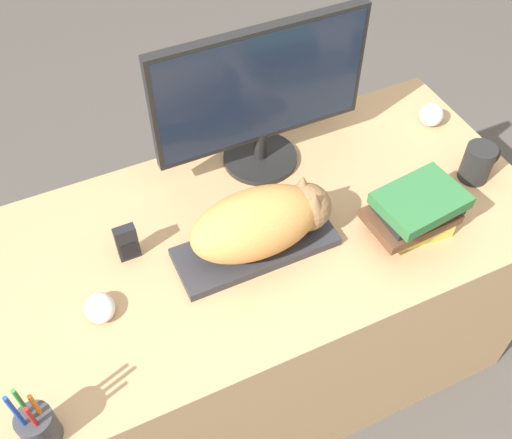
{
  "coord_description": "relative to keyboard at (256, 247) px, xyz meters",
  "views": [
    {
      "loc": [
        -0.42,
        -0.52,
        1.89
      ],
      "look_at": [
        -0.02,
        0.34,
        0.78
      ],
      "focal_mm": 42.0,
      "sensor_mm": 36.0,
      "label": 1
    }
  ],
  "objects": [
    {
      "name": "book_stack",
      "position": [
        0.38,
        -0.11,
        0.06
      ],
      "size": [
        0.23,
        0.17,
        0.14
      ],
      "color": "#CCC14C",
      "rests_on": "desk"
    },
    {
      "name": "baseball",
      "position": [
        0.67,
        0.21,
        0.02
      ],
      "size": [
        0.07,
        0.07,
        0.07
      ],
      "color": "silver",
      "rests_on": "desk"
    },
    {
      "name": "monitor",
      "position": [
        0.15,
        0.28,
        0.22
      ],
      "size": [
        0.58,
        0.21,
        0.42
      ],
      "color": "black",
      "rests_on": "desk"
    },
    {
      "name": "computer_mouse",
      "position": [
        -0.39,
        -0.01,
        0.01
      ],
      "size": [
        0.07,
        0.08,
        0.04
      ],
      "color": "silver",
      "rests_on": "desk"
    },
    {
      "name": "coffee_mug",
      "position": [
        0.65,
        -0.02,
        0.04
      ],
      "size": [
        0.12,
        0.08,
        0.11
      ],
      "color": "black",
      "rests_on": "desk"
    },
    {
      "name": "cat",
      "position": [
        0.02,
        0.0,
        0.09
      ],
      "size": [
        0.36,
        0.18,
        0.15
      ],
      "color": "#D18C47",
      "rests_on": "keyboard"
    },
    {
      "name": "desk",
      "position": [
        0.04,
        0.06,
        -0.37
      ],
      "size": [
        1.46,
        0.71,
        0.72
      ],
      "color": "tan",
      "rests_on": "ground_plane"
    },
    {
      "name": "phone",
      "position": [
        -0.29,
        0.11,
        0.04
      ],
      "size": [
        0.05,
        0.03,
        0.1
      ],
      "color": "black",
      "rests_on": "desk"
    },
    {
      "name": "keyboard",
      "position": [
        0.0,
        0.0,
        0.0
      ],
      "size": [
        0.4,
        0.15,
        0.02
      ],
      "color": "#2D2D33",
      "rests_on": "desk"
    },
    {
      "name": "pen_cup",
      "position": [
        -0.57,
        -0.24,
        0.04
      ],
      "size": [
        0.07,
        0.07,
        0.2
      ],
      "color": "#38383D",
      "rests_on": "desk"
    }
  ]
}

